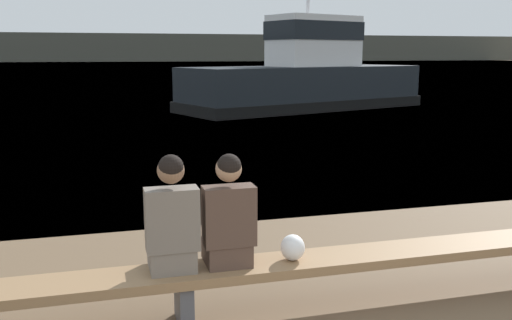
# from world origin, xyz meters

# --- Properties ---
(water_surface) EXTENTS (240.00, 240.00, 0.00)m
(water_surface) POSITION_xyz_m (0.00, 125.51, 0.00)
(water_surface) COLOR #386084
(water_surface) RESTS_ON ground
(far_shoreline) EXTENTS (600.00, 12.00, 7.46)m
(far_shoreline) POSITION_xyz_m (0.00, 162.30, 3.73)
(far_shoreline) COLOR #4C4C42
(far_shoreline) RESTS_ON ground
(bench_main) EXTENTS (8.81, 0.49, 0.49)m
(bench_main) POSITION_xyz_m (-0.90, 2.70, 0.41)
(bench_main) COLOR #8E6B47
(bench_main) RESTS_ON ground
(person_left) EXTENTS (0.45, 0.44, 1.03)m
(person_left) POSITION_xyz_m (-0.98, 2.71, 0.93)
(person_left) COLOR #70665B
(person_left) RESTS_ON bench_main
(person_right) EXTENTS (0.45, 0.44, 1.01)m
(person_right) POSITION_xyz_m (-0.49, 2.71, 0.92)
(person_right) COLOR #4C382D
(person_right) RESTS_ON bench_main
(shopping_bag) EXTENTS (0.22, 0.23, 0.24)m
(shopping_bag) POSITION_xyz_m (0.10, 2.69, 0.61)
(shopping_bag) COLOR white
(shopping_bag) RESTS_ON bench_main
(tugboat_red) EXTENTS (11.30, 6.86, 6.72)m
(tugboat_red) POSITION_xyz_m (6.97, 20.82, 1.22)
(tugboat_red) COLOR black
(tugboat_red) RESTS_ON water_surface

